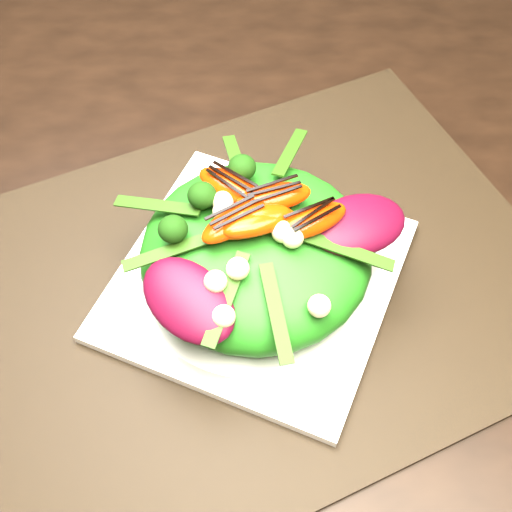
{
  "coord_description": "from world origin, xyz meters",
  "views": [
    {
      "loc": [
        -0.24,
        -0.39,
        1.26
      ],
      "look_at": [
        -0.24,
        -0.06,
        0.79
      ],
      "focal_mm": 48.0,
      "sensor_mm": 36.0,
      "label": 1
    }
  ],
  "objects_px": {
    "plate_base": "(256,279)",
    "orange_segment": "(241,197)",
    "placemat": "(256,283)",
    "lettuce_mound": "(256,252)",
    "salad_bowl": "(256,271)",
    "dining_table": "(499,240)"
  },
  "relations": [
    {
      "from": "dining_table",
      "to": "salad_bowl",
      "type": "height_order",
      "value": "dining_table"
    },
    {
      "from": "placemat",
      "to": "orange_segment",
      "type": "xyz_separation_m",
      "value": [
        -0.01,
        0.03,
        0.09
      ]
    },
    {
      "from": "placemat",
      "to": "plate_base",
      "type": "xyz_separation_m",
      "value": [
        0.0,
        0.0,
        0.01
      ]
    },
    {
      "from": "orange_segment",
      "to": "placemat",
      "type": "bearing_deg",
      "value": -66.13
    },
    {
      "from": "salad_bowl",
      "to": "orange_segment",
      "type": "bearing_deg",
      "value": 113.87
    },
    {
      "from": "dining_table",
      "to": "orange_segment",
      "type": "bearing_deg",
      "value": -172.38
    },
    {
      "from": "dining_table",
      "to": "lettuce_mound",
      "type": "bearing_deg",
      "value": -165.89
    },
    {
      "from": "dining_table",
      "to": "lettuce_mound",
      "type": "distance_m",
      "value": 0.26
    },
    {
      "from": "plate_base",
      "to": "lettuce_mound",
      "type": "bearing_deg",
      "value": 0.0
    },
    {
      "from": "plate_base",
      "to": "salad_bowl",
      "type": "relative_size",
      "value": 1.09
    },
    {
      "from": "lettuce_mound",
      "to": "salad_bowl",
      "type": "bearing_deg",
      "value": 0.0
    },
    {
      "from": "plate_base",
      "to": "salad_bowl",
      "type": "height_order",
      "value": "salad_bowl"
    },
    {
      "from": "salad_bowl",
      "to": "dining_table",
      "type": "bearing_deg",
      "value": 14.11
    },
    {
      "from": "lettuce_mound",
      "to": "placemat",
      "type": "bearing_deg",
      "value": -90.0
    },
    {
      "from": "plate_base",
      "to": "salad_bowl",
      "type": "bearing_deg",
      "value": 0.0
    },
    {
      "from": "salad_bowl",
      "to": "lettuce_mound",
      "type": "distance_m",
      "value": 0.03
    },
    {
      "from": "orange_segment",
      "to": "dining_table",
      "type": "bearing_deg",
      "value": 7.62
    },
    {
      "from": "plate_base",
      "to": "orange_segment",
      "type": "height_order",
      "value": "orange_segment"
    },
    {
      "from": "dining_table",
      "to": "lettuce_mound",
      "type": "height_order",
      "value": "dining_table"
    },
    {
      "from": "placemat",
      "to": "orange_segment",
      "type": "bearing_deg",
      "value": 113.87
    },
    {
      "from": "dining_table",
      "to": "lettuce_mound",
      "type": "xyz_separation_m",
      "value": [
        -0.24,
        -0.06,
        0.07
      ]
    },
    {
      "from": "plate_base",
      "to": "orange_segment",
      "type": "distance_m",
      "value": 0.09
    }
  ]
}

